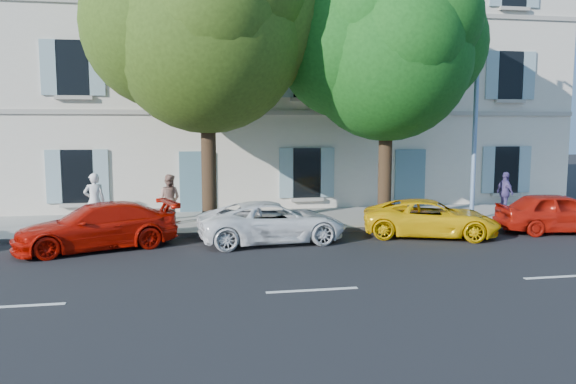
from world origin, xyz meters
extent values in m
plane|color=black|center=(0.00, 0.00, 0.00)|extent=(90.00, 90.00, 0.00)
cube|color=#A09E96|center=(0.00, 4.45, 0.07)|extent=(36.00, 4.50, 0.15)
cube|color=#9E998E|center=(0.00, 2.28, 0.08)|extent=(36.00, 0.16, 0.16)
cube|color=beige|center=(0.00, 10.20, 6.00)|extent=(28.00, 7.00, 12.00)
imported|color=#B71005|center=(-5.13, 1.05, 0.65)|extent=(4.84, 3.17, 1.30)
imported|color=white|center=(-0.08, 1.04, 0.62)|extent=(4.63, 2.47, 1.24)
imported|color=yellow|center=(4.99, 1.04, 0.58)|extent=(4.61, 3.22, 1.17)
imported|color=#B5170B|center=(9.35, 0.85, 0.67)|extent=(4.10, 2.16, 1.33)
cylinder|color=#3A2819|center=(-1.86, 3.06, 2.08)|extent=(0.48, 0.48, 3.85)
ellipsoid|color=#406118|center=(-1.86, 3.06, 6.31)|extent=(6.16, 6.16, 6.78)
cylinder|color=#3A2819|center=(4.19, 3.10, 1.91)|extent=(0.47, 0.47, 3.52)
ellipsoid|color=#1C681A|center=(4.19, 3.10, 5.82)|extent=(5.72, 5.72, 6.29)
cylinder|color=#7293BF|center=(7.42, 2.94, 4.16)|extent=(0.16, 0.16, 8.03)
imported|color=silver|center=(-5.54, 3.51, 1.06)|extent=(0.72, 0.53, 1.82)
imported|color=tan|center=(-3.19, 4.18, 0.99)|extent=(1.01, 0.91, 1.69)
imported|color=#615092|center=(9.34, 3.98, 0.95)|extent=(0.44, 0.96, 1.60)
camera|label=1|loc=(-2.61, -15.35, 3.50)|focal=35.00mm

